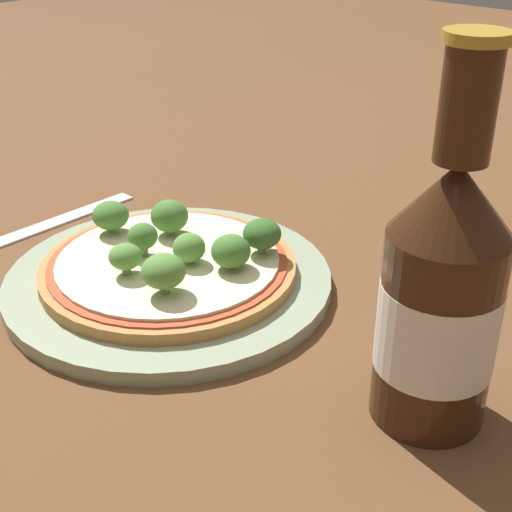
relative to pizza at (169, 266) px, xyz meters
name	(u,v)px	position (x,y,z in m)	size (l,w,h in m)	color
ground_plane	(167,294)	(0.01, -0.01, -0.02)	(3.00, 3.00, 0.00)	brown
plate	(169,280)	(0.00, 0.00, -0.01)	(0.26, 0.26, 0.01)	#93A384
pizza	(169,266)	(0.00, 0.00, 0.00)	(0.21, 0.21, 0.01)	#B77F42
broccoli_floret_0	(163,271)	(0.04, -0.04, 0.03)	(0.03, 0.03, 0.03)	#6B8E51
broccoli_floret_1	(125,257)	(0.00, -0.04, 0.02)	(0.03, 0.03, 0.02)	#6B8E51
broccoli_floret_2	(111,216)	(-0.07, 0.00, 0.02)	(0.03, 0.03, 0.03)	#6B8E51
broccoli_floret_3	(262,234)	(0.05, 0.06, 0.02)	(0.03, 0.03, 0.03)	#6B8E51
broccoli_floret_4	(189,248)	(0.02, 0.01, 0.02)	(0.03, 0.03, 0.02)	#6B8E51
broccoli_floret_5	(231,251)	(0.05, 0.02, 0.02)	(0.03, 0.03, 0.03)	#6B8E51
broccoli_floret_6	(169,216)	(-0.03, 0.03, 0.02)	(0.03, 0.03, 0.03)	#6B8E51
broccoli_floret_7	(146,235)	(-0.02, -0.01, 0.02)	(0.02, 0.02, 0.03)	#6B8E51
beer_bottle	(441,296)	(0.23, 0.01, 0.07)	(0.07, 0.07, 0.23)	#381E0F
fork	(44,225)	(-0.17, -0.01, -0.02)	(0.02, 0.20, 0.00)	silver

